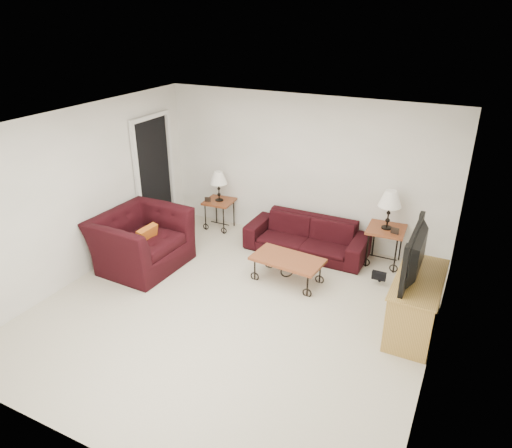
{
  "coord_description": "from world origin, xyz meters",
  "views": [
    {
      "loc": [
        2.63,
        -4.58,
        3.72
      ],
      "look_at": [
        0.0,
        0.7,
        1.0
      ],
      "focal_mm": 32.98,
      "sensor_mm": 36.0,
      "label": 1
    }
  ],
  "objects_px": {
    "television": "(422,254)",
    "backpack": "(381,270)",
    "side_table_left": "(220,214)",
    "side_table_right": "(384,246)",
    "armchair": "(141,240)",
    "lamp_right": "(389,210)",
    "coffee_table": "(287,270)",
    "sofa": "(306,236)",
    "lamp_left": "(219,186)",
    "tv_stand": "(416,304)"
  },
  "relations": [
    {
      "from": "television",
      "to": "backpack",
      "type": "xyz_separation_m",
      "value": [
        -0.6,
        0.94,
        -0.87
      ]
    },
    {
      "from": "side_table_left",
      "to": "side_table_right",
      "type": "height_order",
      "value": "side_table_right"
    },
    {
      "from": "side_table_left",
      "to": "armchair",
      "type": "xyz_separation_m",
      "value": [
        -0.39,
        -1.74,
        0.16
      ]
    },
    {
      "from": "lamp_right",
      "to": "backpack",
      "type": "xyz_separation_m",
      "value": [
        0.09,
        -0.59,
        -0.73
      ]
    },
    {
      "from": "coffee_table",
      "to": "backpack",
      "type": "xyz_separation_m",
      "value": [
        1.25,
        0.59,
        0.01
      ]
    },
    {
      "from": "sofa",
      "to": "lamp_left",
      "type": "height_order",
      "value": "lamp_left"
    },
    {
      "from": "coffee_table",
      "to": "tv_stand",
      "type": "bearing_deg",
      "value": -10.59
    },
    {
      "from": "coffee_table",
      "to": "television",
      "type": "distance_m",
      "value": 2.08
    },
    {
      "from": "side_table_left",
      "to": "television",
      "type": "bearing_deg",
      "value": -22.43
    },
    {
      "from": "side_table_right",
      "to": "backpack",
      "type": "relative_size",
      "value": 1.53
    },
    {
      "from": "lamp_left",
      "to": "television",
      "type": "distance_m",
      "value": 4.01
    },
    {
      "from": "side_table_right",
      "to": "lamp_left",
      "type": "height_order",
      "value": "lamp_left"
    },
    {
      "from": "lamp_right",
      "to": "coffee_table",
      "type": "distance_m",
      "value": 1.81
    },
    {
      "from": "tv_stand",
      "to": "sofa",
      "type": "bearing_deg",
      "value": 145.41
    },
    {
      "from": "sofa",
      "to": "tv_stand",
      "type": "xyz_separation_m",
      "value": [
        1.95,
        -1.35,
        0.08
      ]
    },
    {
      "from": "lamp_left",
      "to": "tv_stand",
      "type": "xyz_separation_m",
      "value": [
        3.72,
        -1.53,
        -0.45
      ]
    },
    {
      "from": "tv_stand",
      "to": "backpack",
      "type": "distance_m",
      "value": 1.14
    },
    {
      "from": "lamp_left",
      "to": "armchair",
      "type": "xyz_separation_m",
      "value": [
        -0.39,
        -1.74,
        -0.39
      ]
    },
    {
      "from": "sofa",
      "to": "side_table_left",
      "type": "bearing_deg",
      "value": 174.18
    },
    {
      "from": "side_table_right",
      "to": "coffee_table",
      "type": "bearing_deg",
      "value": -134.5
    },
    {
      "from": "coffee_table",
      "to": "backpack",
      "type": "distance_m",
      "value": 1.38
    },
    {
      "from": "tv_stand",
      "to": "coffee_table",
      "type": "bearing_deg",
      "value": 169.41
    },
    {
      "from": "sofa",
      "to": "side_table_left",
      "type": "distance_m",
      "value": 1.78
    },
    {
      "from": "lamp_right",
      "to": "side_table_right",
      "type": "bearing_deg",
      "value": 0.0
    },
    {
      "from": "side_table_left",
      "to": "lamp_right",
      "type": "relative_size",
      "value": 0.88
    },
    {
      "from": "armchair",
      "to": "backpack",
      "type": "xyz_separation_m",
      "value": [
        3.48,
        1.16,
        -0.23
      ]
    },
    {
      "from": "side_table_right",
      "to": "coffee_table",
      "type": "distance_m",
      "value": 1.65
    },
    {
      "from": "sofa",
      "to": "tv_stand",
      "type": "distance_m",
      "value": 2.37
    },
    {
      "from": "armchair",
      "to": "lamp_right",
      "type": "bearing_deg",
      "value": -60.52
    },
    {
      "from": "tv_stand",
      "to": "television",
      "type": "distance_m",
      "value": 0.7
    },
    {
      "from": "sofa",
      "to": "backpack",
      "type": "xyz_separation_m",
      "value": [
        1.33,
        -0.41,
        -0.09
      ]
    },
    {
      "from": "sofa",
      "to": "backpack",
      "type": "relative_size",
      "value": 4.93
    },
    {
      "from": "side_table_left",
      "to": "coffee_table",
      "type": "relative_size",
      "value": 0.53
    },
    {
      "from": "side_table_left",
      "to": "tv_stand",
      "type": "relative_size",
      "value": 0.44
    },
    {
      "from": "lamp_left",
      "to": "coffee_table",
      "type": "distance_m",
      "value": 2.28
    },
    {
      "from": "lamp_right",
      "to": "coffee_table",
      "type": "relative_size",
      "value": 0.6
    },
    {
      "from": "lamp_left",
      "to": "television",
      "type": "relative_size",
      "value": 0.49
    },
    {
      "from": "sofa",
      "to": "lamp_right",
      "type": "bearing_deg",
      "value": 8.28
    },
    {
      "from": "tv_stand",
      "to": "backpack",
      "type": "bearing_deg",
      "value": 123.57
    },
    {
      "from": "sofa",
      "to": "side_table_right",
      "type": "distance_m",
      "value": 1.25
    },
    {
      "from": "lamp_left",
      "to": "coffee_table",
      "type": "xyz_separation_m",
      "value": [
        1.85,
        -1.18,
        -0.63
      ]
    },
    {
      "from": "sofa",
      "to": "side_table_left",
      "type": "xyz_separation_m",
      "value": [
        -1.77,
        0.18,
        -0.02
      ]
    },
    {
      "from": "television",
      "to": "backpack",
      "type": "height_order",
      "value": "television"
    },
    {
      "from": "lamp_left",
      "to": "armchair",
      "type": "distance_m",
      "value": 1.82
    },
    {
      "from": "sofa",
      "to": "coffee_table",
      "type": "relative_size",
      "value": 1.93
    },
    {
      "from": "side_table_right",
      "to": "television",
      "type": "relative_size",
      "value": 0.56
    },
    {
      "from": "television",
      "to": "backpack",
      "type": "bearing_deg",
      "value": -147.28
    },
    {
      "from": "sofa",
      "to": "lamp_left",
      "type": "bearing_deg",
      "value": 174.18
    },
    {
      "from": "sofa",
      "to": "lamp_left",
      "type": "xyz_separation_m",
      "value": [
        -1.77,
        0.18,
        0.53
      ]
    },
    {
      "from": "side_table_right",
      "to": "coffee_table",
      "type": "height_order",
      "value": "side_table_right"
    }
  ]
}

